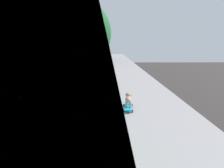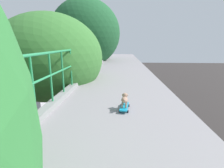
# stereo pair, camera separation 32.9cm
# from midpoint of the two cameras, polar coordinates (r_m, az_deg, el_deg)

# --- Properties ---
(overpass_deck) EXTENTS (3.07, 39.65, 0.40)m
(overpass_deck) POSITION_cam_midpoint_polar(r_m,az_deg,el_deg) (2.84, 5.60, -20.34)
(overpass_deck) COLOR gray
(overpass_deck) RESTS_ON bridge_pier
(green_railing) EXTENTS (0.20, 37.67, 1.22)m
(green_railing) POSITION_cam_midpoint_polar(r_m,az_deg,el_deg) (2.93, -25.02, -10.24)
(green_railing) COLOR gray
(green_railing) RESTS_ON overpass_deck
(city_bus) EXTENTS (2.59, 11.95, 3.18)m
(city_bus) POSITION_cam_midpoint_polar(r_m,az_deg,el_deg) (24.33, -19.47, 0.73)
(city_bus) COLOR white
(city_bus) RESTS_ON ground
(roadside_tree_mid) EXTENTS (4.10, 4.10, 8.07)m
(roadside_tree_mid) POSITION_cam_midpoint_polar(r_m,az_deg,el_deg) (7.07, -18.89, 7.42)
(roadside_tree_mid) COLOR brown
(roadside_tree_mid) RESTS_ON ground
(roadside_tree_far) EXTENTS (5.58, 5.58, 10.41)m
(roadside_tree_far) POSITION_cam_midpoint_polar(r_m,az_deg,el_deg) (14.43, -8.24, 16.42)
(roadside_tree_far) COLOR #483F2F
(roadside_tree_far) RESTS_ON ground
(toy_skateboard) EXTENTS (0.24, 0.53, 0.08)m
(toy_skateboard) POSITION_cam_midpoint_polar(r_m,az_deg,el_deg) (3.65, 6.81, -7.70)
(toy_skateboard) COLOR #1592C4
(toy_skateboard) RESTS_ON overpass_deck
(small_dog) EXTENTS (0.16, 0.34, 0.26)m
(small_dog) POSITION_cam_midpoint_polar(r_m,az_deg,el_deg) (3.60, 6.92, -5.07)
(small_dog) COLOR #A47C67
(small_dog) RESTS_ON toy_skateboard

